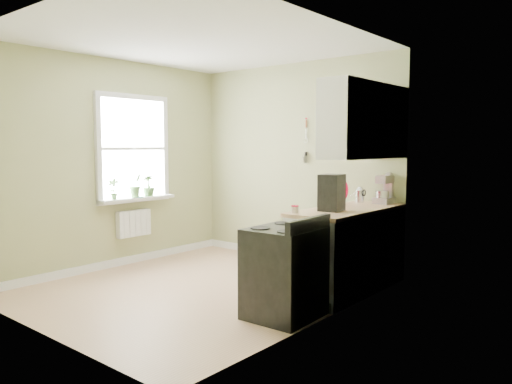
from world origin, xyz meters
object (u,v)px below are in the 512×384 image
Objects in this scene: stand_mixer at (385,190)px; stove at (285,272)px; coffee_maker at (331,194)px; kettle at (360,195)px.

stove is at bearing -93.61° from stand_mixer.
coffee_maker is at bearing 91.03° from stove.
coffee_maker reaches higher than stand_mixer.
stand_mixer is 1.00m from coffee_maker.
coffee_maker is (0.15, -0.90, 0.09)m from kettle.
stove is 1.06m from coffee_maker.
stand_mixer is at bearing 82.57° from coffee_maker.
stand_mixer is at bearing 17.86° from kettle.
stand_mixer reaches higher than stove.
coffee_maker is at bearing -97.43° from stand_mixer.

